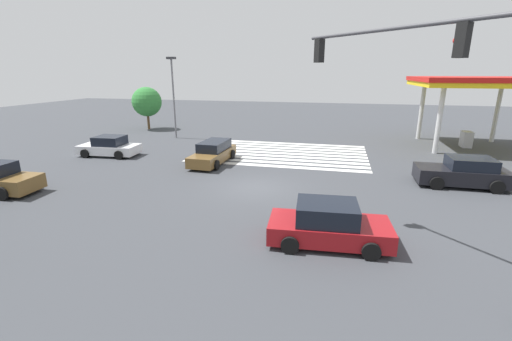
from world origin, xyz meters
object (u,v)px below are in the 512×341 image
Objects in this scene: traffic_signal_mast at (456,96)px; car_1 at (213,153)px; car_0 at (328,225)px; tree_corner_b at (147,102)px; car_2 at (463,173)px; car_3 at (109,147)px; street_light_pole_b at (173,90)px.

traffic_signal_mast is 1.52× the size of car_1.
car_0 is 29.63m from tree_corner_b.
traffic_signal_mast reaches higher than car_2.
car_1 is 15.00m from car_2.
car_3 is 12.57m from tree_corner_b.
traffic_signal_mast is 26.20m from street_light_pole_b.
car_0 is at bearing 144.72° from car_3.
car_0 is (3.02, -1.60, -4.69)m from traffic_signal_mast.
car_1 is 0.68× the size of street_light_pole_b.
traffic_signal_mast is at bearing 46.34° from car_1.
street_light_pole_b is at bearing -137.54° from car_1.
car_3 is (19.27, -11.61, -4.73)m from traffic_signal_mast.
tree_corner_b is at bearing 128.23° from car_0.
traffic_signal_mast reaches higher than street_light_pole_b.
car_3 is at bearing -4.57° from car_2.
traffic_signal_mast is 5.81m from car_0.
traffic_signal_mast reaches higher than car_0.
car_0 is 0.97× the size of car_2.
tree_corner_b is at bearing -38.14° from street_light_pole_b.
car_3 is (23.13, -1.69, -0.08)m from car_2.
car_1 is 1.12× the size of car_3.
traffic_signal_mast is 1.63× the size of car_2.
car_3 is at bearing 13.93° from traffic_signal_mast.
car_0 is at bearing 50.00° from car_2.
tree_corner_b reaches higher than car_0.
street_light_pole_b is (14.67, -17.70, 3.71)m from car_0.
car_1 is at bearing 125.09° from car_0.
car_3 is 0.60× the size of street_light_pole_b.
car_1 is (11.05, -11.43, -4.70)m from traffic_signal_mast.
car_2 is at bearing 86.53° from car_1.
tree_corner_b is at bearing -27.11° from car_2.
car_2 is (-14.92, 1.50, 0.05)m from car_1.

